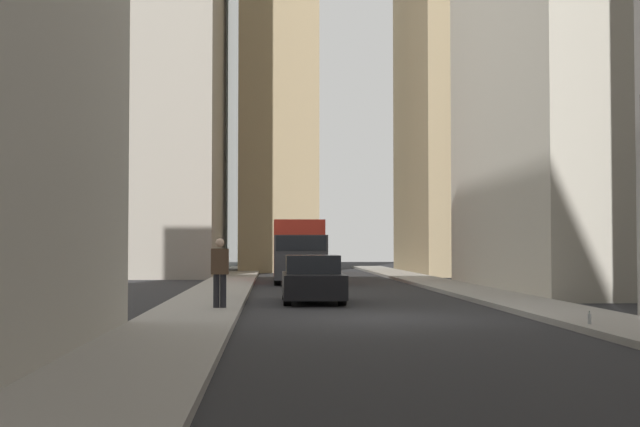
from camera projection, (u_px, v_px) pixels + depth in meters
name	position (u px, v px, depth m)	size (l,w,h in m)	color
ground_plane	(383.00, 318.00, 20.64)	(135.00, 135.00, 0.00)	#262628
sidewalk_right	(191.00, 316.00, 20.39)	(90.00, 2.20, 0.14)	gray
sidewalk_left	(569.00, 314.00, 20.89)	(90.00, 2.20, 0.14)	gray
building_left_far	(490.00, 21.00, 53.10)	(13.23, 10.00, 30.68)	#9E8966
building_right_far	(133.00, 6.00, 50.15)	(13.61, 10.50, 30.87)	gray
church_spire	(279.00, 6.00, 56.29)	(5.48, 5.48, 32.74)	#9E8966
delivery_truck	(299.00, 251.00, 39.49)	(6.46, 2.25, 2.84)	red
sedan_black	(313.00, 280.00, 26.18)	(4.30, 1.78, 1.42)	black
pedestrian	(220.00, 270.00, 22.07)	(0.26, 0.44, 1.75)	black
discarded_bottle	(589.00, 319.00, 17.47)	(0.07, 0.07, 0.27)	#999EA3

